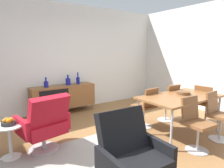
# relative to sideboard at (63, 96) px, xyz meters

# --- Properties ---
(ground_plane) EXTENTS (8.32, 8.32, 0.00)m
(ground_plane) POSITION_rel_sideboard_xyz_m (0.03, -2.30, -0.44)
(ground_plane) COLOR olive
(wall_back) EXTENTS (6.80, 0.12, 2.80)m
(wall_back) POSITION_rel_sideboard_xyz_m (0.03, 0.30, 0.96)
(wall_back) COLOR silver
(wall_back) RESTS_ON ground_plane
(wall_right) EXTENTS (0.12, 5.60, 2.80)m
(wall_right) POSITION_rel_sideboard_xyz_m (3.23, -2.30, 0.96)
(wall_right) COLOR silver
(wall_right) RESTS_ON ground_plane
(sideboard) EXTENTS (1.60, 0.45, 0.72)m
(sideboard) POSITION_rel_sideboard_xyz_m (0.00, 0.00, 0.00)
(sideboard) COLOR brown
(sideboard) RESTS_ON ground_plane
(vase_cobalt) EXTENTS (0.12, 0.12, 0.26)m
(vase_cobalt) POSITION_rel_sideboard_xyz_m (0.15, 0.00, 0.37)
(vase_cobalt) COLOR navy
(vase_cobalt) RESTS_ON sideboard
(vase_sculptural_dark) EXTENTS (0.09, 0.09, 0.31)m
(vase_sculptural_dark) POSITION_rel_sideboard_xyz_m (0.43, 0.00, 0.38)
(vase_sculptural_dark) COLOR navy
(vase_sculptural_dark) RESTS_ON sideboard
(vase_ceramic_small) EXTENTS (0.11, 0.11, 0.24)m
(vase_ceramic_small) POSITION_rel_sideboard_xyz_m (-0.41, 0.00, 0.36)
(vase_ceramic_small) COLOR navy
(vase_ceramic_small) RESTS_ON sideboard
(dining_table) EXTENTS (1.60, 0.90, 0.74)m
(dining_table) POSITION_rel_sideboard_xyz_m (1.40, -2.48, 0.26)
(dining_table) COLOR brown
(dining_table) RESTS_ON ground_plane
(wooden_bowl_on_table) EXTENTS (0.26, 0.26, 0.06)m
(wooden_bowl_on_table) POSITION_rel_sideboard_xyz_m (1.56, -2.43, 0.33)
(wooden_bowl_on_table) COLOR brown
(wooden_bowl_on_table) RESTS_ON dining_table
(dining_chair_far_end) EXTENTS (0.45, 0.43, 0.86)m
(dining_chair_far_end) POSITION_rel_sideboard_xyz_m (2.29, -2.49, 0.03)
(dining_chair_far_end) COLOR brown
(dining_chair_far_end) RESTS_ON ground_plane
(dining_chair_back_left) EXTENTS (0.43, 0.45, 0.86)m
(dining_chair_back_left) POSITION_rel_sideboard_xyz_m (1.05, -1.92, 0.03)
(dining_chair_back_left) COLOR brown
(dining_chair_back_left) RESTS_ON ground_plane
(dining_chair_front_right) EXTENTS (0.43, 0.45, 0.86)m
(dining_chair_front_right) POSITION_rel_sideboard_xyz_m (1.74, -3.04, 0.03)
(dining_chair_front_right) COLOR brown
(dining_chair_front_right) RESTS_ON ground_plane
(dining_chair_front_left) EXTENTS (0.42, 0.44, 0.86)m
(dining_chair_front_left) POSITION_rel_sideboard_xyz_m (1.05, -3.04, 0.03)
(dining_chair_front_left) COLOR brown
(dining_chair_front_left) RESTS_ON ground_plane
(dining_chair_back_right) EXTENTS (0.40, 0.43, 0.86)m
(dining_chair_back_right) POSITION_rel_sideboard_xyz_m (1.75, -1.92, 0.03)
(dining_chair_back_right) COLOR brown
(dining_chair_back_right) RESTS_ON ground_plane
(lounge_chair_red) EXTENTS (0.80, 0.75, 0.95)m
(lounge_chair_red) POSITION_rel_sideboard_xyz_m (-0.96, -1.71, 0.03)
(lounge_chair_red) COLOR red
(lounge_chair_red) RESTS_ON ground_plane
(armchair_black_shell) EXTENTS (0.74, 0.67, 0.95)m
(armchair_black_shell) POSITION_rel_sideboard_xyz_m (-0.46, -3.24, 0.03)
(armchair_black_shell) COLOR black
(armchair_black_shell) RESTS_ON ground_plane
(side_table_round) EXTENTS (0.44, 0.44, 0.52)m
(side_table_round) POSITION_rel_sideboard_xyz_m (-1.45, -1.63, -0.12)
(side_table_round) COLOR white
(side_table_round) RESTS_ON ground_plane
(fruit_bowl) EXTENTS (0.20, 0.20, 0.11)m
(fruit_bowl) POSITION_rel_sideboard_xyz_m (-1.45, -1.63, 0.12)
(fruit_bowl) COLOR #262628
(fruit_bowl) RESTS_ON side_table_round
(area_rug) EXTENTS (2.20, 1.70, 0.01)m
(area_rug) POSITION_rel_sideboard_xyz_m (-0.71, -2.48, -0.44)
(area_rug) COLOR gray
(area_rug) RESTS_ON ground_plane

